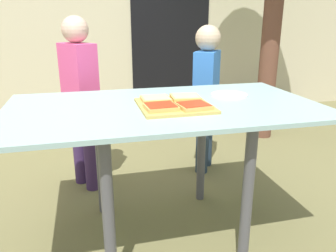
{
  "coord_description": "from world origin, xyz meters",
  "views": [
    {
      "loc": [
        -0.35,
        -1.48,
        1.1
      ],
      "look_at": [
        0.02,
        0.0,
        0.6
      ],
      "focal_mm": 35.68,
      "sensor_mm": 36.0,
      "label": 1
    }
  ],
  "objects": [
    {
      "name": "plate_white_right",
      "position": [
        0.37,
        0.1,
        0.72
      ],
      "size": [
        0.19,
        0.19,
        0.01
      ],
      "primitive_type": "cylinder",
      "color": "white",
      "rests_on": "dining_table"
    },
    {
      "name": "ground_plane",
      "position": [
        0.0,
        0.0,
        0.0
      ],
      "size": [
        16.0,
        16.0,
        0.0
      ],
      "primitive_type": "plane",
      "color": "olive"
    },
    {
      "name": "child_right",
      "position": [
        0.48,
        0.72,
        0.61
      ],
      "size": [
        0.25,
        0.28,
        1.06
      ],
      "color": "#263747",
      "rests_on": "ground"
    },
    {
      "name": "pizza_slice_far_left",
      "position": [
        -0.03,
        0.03,
        0.73
      ],
      "size": [
        0.14,
        0.13,
        0.02
      ],
      "color": "tan",
      "rests_on": "cutting_board"
    },
    {
      "name": "pizza_slice_far_right",
      "position": [
        0.11,
        0.03,
        0.73
      ],
      "size": [
        0.15,
        0.14,
        0.02
      ],
      "color": "tan",
      "rests_on": "cutting_board"
    },
    {
      "name": "pizza_slice_near_right",
      "position": [
        0.1,
        -0.14,
        0.73
      ],
      "size": [
        0.15,
        0.14,
        0.02
      ],
      "color": "tan",
      "rests_on": "cutting_board"
    },
    {
      "name": "child_left",
      "position": [
        -0.39,
        0.66,
        0.64
      ],
      "size": [
        0.24,
        0.28,
        1.12
      ],
      "color": "#3A254E",
      "rests_on": "ground"
    },
    {
      "name": "dining_table",
      "position": [
        0.0,
        0.0,
        0.62
      ],
      "size": [
        1.46,
        0.81,
        0.71
      ],
      "color": "#8FB2B0",
      "rests_on": "ground"
    },
    {
      "name": "cutting_board",
      "position": [
        0.04,
        -0.05,
        0.72
      ],
      "size": [
        0.32,
        0.33,
        0.01
      ],
      "primitive_type": "cube",
      "color": "tan",
      "rests_on": "dining_table"
    },
    {
      "name": "house_door",
      "position": [
        0.63,
        2.34,
        1.0
      ],
      "size": [
        0.9,
        0.02,
        2.0
      ],
      "primitive_type": "cube",
      "color": "black",
      "rests_on": "ground"
    },
    {
      "name": "pizza_slice_near_left",
      "position": [
        -0.04,
        -0.12,
        0.73
      ],
      "size": [
        0.14,
        0.14,
        0.02
      ],
      "color": "tan",
      "rests_on": "cutting_board"
    }
  ]
}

